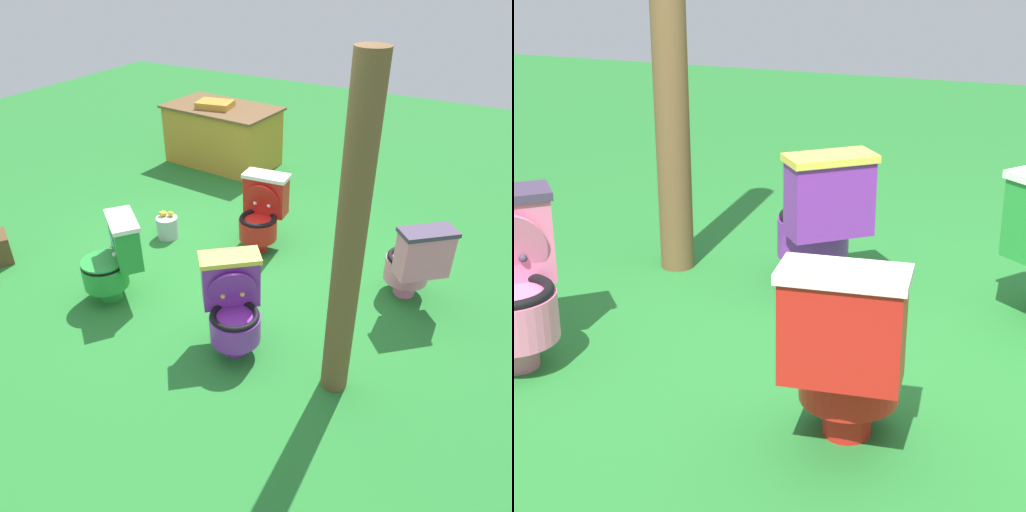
{
  "view_description": "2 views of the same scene",
  "coord_description": "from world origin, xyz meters",
  "views": [
    {
      "loc": [
        2.13,
        -3.09,
        2.59
      ],
      "look_at": [
        0.46,
        -0.15,
        0.43
      ],
      "focal_mm": 34.78,
      "sensor_mm": 36.0,
      "label": 1
    },
    {
      "loc": [
        -0.64,
        3.3,
        1.8
      ],
      "look_at": [
        0.66,
        -0.19,
        0.35
      ],
      "focal_mm": 62.03,
      "sensor_mm": 36.0,
      "label": 2
    }
  ],
  "objects": [
    {
      "name": "lemon_bucket",
      "position": [
        -0.85,
        0.31,
        0.12
      ],
      "size": [
        0.22,
        0.22,
        0.28
      ],
      "color": "#B7B7BF",
      "rests_on": "ground"
    },
    {
      "name": "toilet_pink",
      "position": [
        1.58,
        0.49,
        0.37
      ],
      "size": [
        0.63,
        0.63,
        0.73
      ],
      "rotation": [
        0.0,
        0.0,
        0.72
      ],
      "color": "pink",
      "rests_on": "ground"
    },
    {
      "name": "toilet_green",
      "position": [
        -0.59,
        -0.69,
        0.37
      ],
      "size": [
        0.62,
        0.63,
        0.73
      ],
      "rotation": [
        0.0,
        0.0,
        2.5
      ],
      "color": "green",
      "rests_on": "ground"
    },
    {
      "name": "ground",
      "position": [
        0.0,
        0.0,
        0.0
      ],
      "size": [
        14.0,
        14.0,
        0.0
      ],
      "primitive_type": "plane",
      "color": "#26752D"
    },
    {
      "name": "toilet_purple",
      "position": [
        0.59,
        -0.73,
        0.37
      ],
      "size": [
        0.62,
        0.64,
        0.73
      ],
      "rotation": [
        0.0,
        0.0,
        3.84
      ],
      "color": "purple",
      "rests_on": "ground"
    },
    {
      "name": "wooden_post",
      "position": [
        1.4,
        -0.73,
        1.09
      ],
      "size": [
        0.18,
        0.18,
        2.19
      ],
      "primitive_type": "cylinder",
      "color": "brown",
      "rests_on": "ground"
    },
    {
      "name": "vendor_table",
      "position": [
        -1.46,
        2.3,
        0.39
      ],
      "size": [
        1.52,
        0.96,
        0.85
      ],
      "rotation": [
        0.0,
        0.0,
        -0.07
      ],
      "color": "#B7842D",
      "rests_on": "ground"
    },
    {
      "name": "toilet_red",
      "position": [
        0.07,
        0.63,
        0.37
      ],
      "size": [
        0.45,
        0.53,
        0.73
      ],
      "rotation": [
        0.0,
        0.0,
        3.25
      ],
      "color": "red",
      "rests_on": "ground"
    }
  ]
}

